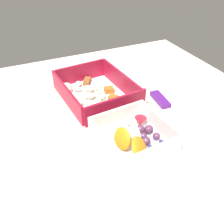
# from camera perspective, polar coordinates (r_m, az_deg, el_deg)

# --- Properties ---
(table_surface) EXTENTS (0.80, 0.80, 0.02)m
(table_surface) POSITION_cam_1_polar(r_m,az_deg,el_deg) (0.56, 1.56, -3.08)
(table_surface) COLOR beige
(table_surface) RESTS_ON ground
(pasta_container) EXTENTS (0.21, 0.18, 0.06)m
(pasta_container) POSITION_cam_1_polar(r_m,az_deg,el_deg) (0.63, -4.19, 4.47)
(pasta_container) COLOR white
(pasta_container) RESTS_ON table_surface
(fruit_bowl) EXTENTS (0.15, 0.15, 0.05)m
(fruit_bowl) POSITION_cam_1_polar(r_m,az_deg,el_deg) (0.49, 5.10, -6.04)
(fruit_bowl) COLOR white
(fruit_bowl) RESTS_ON table_surface
(candy_bar) EXTENTS (0.07, 0.03, 0.01)m
(candy_bar) POSITION_cam_1_polar(r_m,az_deg,el_deg) (0.63, 11.27, 2.94)
(candy_bar) COLOR #51197A
(candy_bar) RESTS_ON table_surface
(paper_cup_liner) EXTENTS (0.04, 0.04, 0.01)m
(paper_cup_liner) POSITION_cam_1_polar(r_m,az_deg,el_deg) (0.43, 10.18, -16.47)
(paper_cup_liner) COLOR white
(paper_cup_liner) RESTS_ON table_surface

